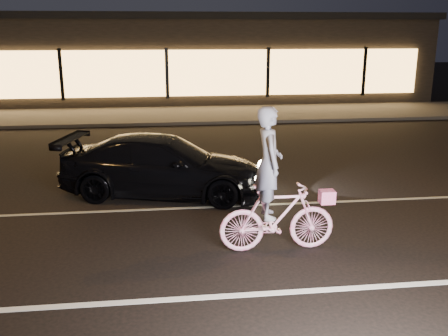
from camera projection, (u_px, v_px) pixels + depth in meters
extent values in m
plane|color=black|center=(180.00, 251.00, 8.07)|extent=(90.00, 90.00, 0.00)
cube|color=silver|center=(184.00, 299.00, 6.63)|extent=(60.00, 0.12, 0.01)
cube|color=gray|center=(177.00, 208.00, 9.98)|extent=(60.00, 0.10, 0.01)
cube|color=#383533|center=(169.00, 115.00, 20.48)|extent=(30.00, 4.00, 0.12)
cube|color=black|center=(166.00, 59.00, 25.70)|extent=(25.00, 8.00, 4.00)
cube|color=black|center=(165.00, 17.00, 25.15)|extent=(25.40, 8.40, 0.30)
cube|color=#FFB459|center=(167.00, 73.00, 21.89)|extent=(23.00, 0.15, 2.00)
cube|color=black|center=(61.00, 75.00, 21.29)|extent=(0.15, 0.08, 2.20)
cube|color=black|center=(167.00, 73.00, 21.81)|extent=(0.15, 0.08, 2.20)
cube|color=black|center=(268.00, 72.00, 22.34)|extent=(0.15, 0.08, 2.20)
cube|color=black|center=(364.00, 71.00, 22.86)|extent=(0.15, 0.08, 2.20)
imported|color=#FF438F|center=(277.00, 217.00, 7.96)|extent=(1.87, 0.53, 1.12)
imported|color=silver|center=(269.00, 163.00, 7.70)|extent=(0.42, 0.64, 1.77)
cube|color=#FF447B|center=(327.00, 197.00, 7.97)|extent=(0.24, 0.19, 0.21)
imported|color=black|center=(164.00, 166.00, 10.70)|extent=(4.70, 2.79, 1.28)
sphere|color=#FFF2BF|center=(263.00, 164.00, 11.02)|extent=(0.21, 0.21, 0.21)
sphere|color=#FFF2BF|center=(260.00, 179.00, 9.90)|extent=(0.21, 0.21, 0.21)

